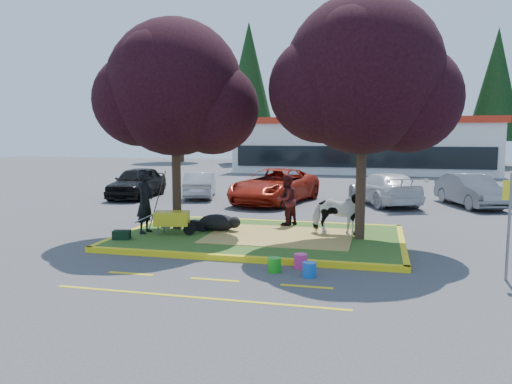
% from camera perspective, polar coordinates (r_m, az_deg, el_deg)
% --- Properties ---
extents(ground, '(90.00, 90.00, 0.00)m').
position_cam_1_polar(ground, '(14.92, 0.44, -5.50)').
color(ground, '#424244').
rests_on(ground, ground).
extents(median_island, '(8.00, 5.00, 0.15)m').
position_cam_1_polar(median_island, '(14.90, 0.44, -5.22)').
color(median_island, '#30581B').
rests_on(median_island, ground).
extents(curb_near, '(8.30, 0.16, 0.15)m').
position_cam_1_polar(curb_near, '(12.47, -2.33, -7.60)').
color(curb_near, yellow).
rests_on(curb_near, ground).
extents(curb_far, '(8.30, 0.16, 0.15)m').
position_cam_1_polar(curb_far, '(17.38, 2.42, -3.50)').
color(curb_far, yellow).
rests_on(curb_far, ground).
extents(curb_left, '(0.16, 5.30, 0.15)m').
position_cam_1_polar(curb_left, '(16.32, -13.67, -4.36)').
color(curb_left, yellow).
rests_on(curb_left, ground).
extents(curb_right, '(0.16, 5.30, 0.15)m').
position_cam_1_polar(curb_right, '(14.53, 16.37, -5.81)').
color(curb_right, yellow).
rests_on(curb_right, ground).
extents(straw_bedding, '(4.20, 3.00, 0.01)m').
position_cam_1_polar(straw_bedding, '(14.76, 2.72, -5.03)').
color(straw_bedding, tan).
rests_on(straw_bedding, median_island).
extents(tree_purple_left, '(5.06, 4.20, 6.51)m').
position_cam_1_polar(tree_purple_left, '(15.86, -9.21, 10.98)').
color(tree_purple_left, black).
rests_on(tree_purple_left, median_island).
extents(tree_purple_right, '(5.30, 4.40, 6.82)m').
position_cam_1_polar(tree_purple_right, '(14.44, 12.24, 12.14)').
color(tree_purple_right, black).
rests_on(tree_purple_right, median_island).
extents(fire_lane_stripe_a, '(1.10, 0.12, 0.01)m').
position_cam_1_polar(fire_lane_stripe_a, '(11.77, -14.10, -9.04)').
color(fire_lane_stripe_a, yellow).
rests_on(fire_lane_stripe_a, ground).
extents(fire_lane_stripe_b, '(1.10, 0.12, 0.01)m').
position_cam_1_polar(fire_lane_stripe_b, '(11.00, -4.72, -9.97)').
color(fire_lane_stripe_b, yellow).
rests_on(fire_lane_stripe_b, ground).
extents(fire_lane_stripe_c, '(1.10, 0.12, 0.01)m').
position_cam_1_polar(fire_lane_stripe_c, '(10.56, 5.81, -10.70)').
color(fire_lane_stripe_c, yellow).
rests_on(fire_lane_stripe_c, ground).
extents(fire_lane_long, '(6.00, 0.10, 0.01)m').
position_cam_1_polar(fire_lane_long, '(9.93, -6.97, -11.87)').
color(fire_lane_long, yellow).
rests_on(fire_lane_long, ground).
extents(retail_building, '(20.40, 8.40, 4.40)m').
position_cam_1_polar(retail_building, '(42.20, 12.03, 5.35)').
color(retail_building, silver).
rests_on(retail_building, ground).
extents(treeline, '(46.58, 7.80, 14.63)m').
position_cam_1_polar(treeline, '(52.04, 11.68, 11.63)').
color(treeline, black).
rests_on(treeline, ground).
extents(cow, '(1.64, 0.84, 1.35)m').
position_cam_1_polar(cow, '(14.96, 9.34, -2.35)').
color(cow, white).
rests_on(cow, median_island).
extents(calf, '(1.26, 0.81, 0.51)m').
position_cam_1_polar(calf, '(15.56, -4.42, -3.49)').
color(calf, black).
rests_on(calf, median_island).
extents(handler, '(0.46, 0.70, 1.93)m').
position_cam_1_polar(handler, '(15.43, -12.56, -1.06)').
color(handler, black).
rests_on(handler, median_island).
extents(visitor_a, '(0.97, 1.02, 1.67)m').
position_cam_1_polar(visitor_a, '(16.36, 3.48, -0.93)').
color(visitor_a, '#401215').
rests_on(visitor_a, median_island).
extents(visitor_b, '(0.67, 0.88, 1.38)m').
position_cam_1_polar(visitor_b, '(16.41, 3.67, -1.41)').
color(visitor_b, black).
rests_on(visitor_b, median_island).
extents(wheelbarrow, '(1.82, 0.83, 0.68)m').
position_cam_1_polar(wheelbarrow, '(15.13, -9.55, -3.03)').
color(wheelbarrow, black).
rests_on(wheelbarrow, median_island).
extents(gear_bag_dark, '(0.65, 0.46, 0.30)m').
position_cam_1_polar(gear_bag_dark, '(15.70, -6.55, -3.81)').
color(gear_bag_dark, black).
rests_on(gear_bag_dark, median_island).
extents(gear_bag_green, '(0.53, 0.40, 0.25)m').
position_cam_1_polar(gear_bag_green, '(14.79, -15.11, -4.75)').
color(gear_bag_green, black).
rests_on(gear_bag_green, median_island).
extents(sign_post, '(0.32, 0.11, 2.33)m').
position_cam_1_polar(sign_post, '(11.93, 27.00, -2.37)').
color(sign_post, slate).
rests_on(sign_post, ground).
extents(bucket_green, '(0.38, 0.38, 0.33)m').
position_cam_1_polar(bucket_green, '(11.54, 2.12, -8.31)').
color(bucket_green, '#1DA218').
rests_on(bucket_green, ground).
extents(bucket_pink, '(0.39, 0.39, 0.34)m').
position_cam_1_polar(bucket_pink, '(11.90, 5.12, -7.86)').
color(bucket_pink, '#E93386').
rests_on(bucket_pink, ground).
extents(bucket_blue, '(0.40, 0.40, 0.33)m').
position_cam_1_polar(bucket_blue, '(11.20, 6.12, -8.82)').
color(bucket_blue, blue).
rests_on(bucket_blue, ground).
extents(car_black, '(2.17, 4.59, 1.52)m').
position_cam_1_polar(car_black, '(25.25, -13.43, 1.08)').
color(car_black, black).
rests_on(car_black, ground).
extents(car_silver, '(2.31, 4.05, 1.26)m').
position_cam_1_polar(car_silver, '(24.78, -6.39, 0.83)').
color(car_silver, '#999BA0').
rests_on(car_silver, ground).
extents(car_red, '(3.77, 6.04, 1.56)m').
position_cam_1_polar(car_red, '(22.71, 2.15, 0.71)').
color(car_red, '#9F1D0D').
rests_on(car_red, ground).
extents(car_white, '(3.72, 5.23, 1.41)m').
position_cam_1_polar(car_white, '(23.01, 14.43, 0.39)').
color(car_white, silver).
rests_on(car_white, ground).
extents(car_grey, '(2.73, 4.49, 1.40)m').
position_cam_1_polar(car_grey, '(23.53, 23.36, 0.17)').
color(car_grey, slate).
rests_on(car_grey, ground).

